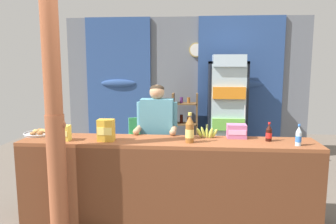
{
  "coord_description": "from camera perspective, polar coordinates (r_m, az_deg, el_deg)",
  "views": [
    {
      "loc": [
        0.19,
        -3.01,
        1.8
      ],
      "look_at": [
        -0.16,
        1.06,
        1.19
      ],
      "focal_mm": 34.31,
      "sensor_mm": 36.0,
      "label": 1
    }
  ],
  "objects": [
    {
      "name": "plastic_lawn_chair",
      "position": [
        5.7,
        -4.62,
        -4.78
      ],
      "size": [
        0.58,
        0.58,
        0.86
      ],
      "color": "#4CC675",
      "rests_on": "ground"
    },
    {
      "name": "soda_bottle_water",
      "position": [
        3.63,
        22.18,
        -4.06
      ],
      "size": [
        0.06,
        0.06,
        0.23
      ],
      "color": "silver",
      "rests_on": "stall_counter"
    },
    {
      "name": "back_wall_curtained",
      "position": [
        6.25,
        3.18,
        4.56
      ],
      "size": [
        4.63,
        0.22,
        2.68
      ],
      "color": "slate",
      "rests_on": "ground"
    },
    {
      "name": "drink_fridge",
      "position": [
        5.77,
        10.44,
        1.07
      ],
      "size": [
        0.66,
        0.68,
        1.96
      ],
      "color": "black",
      "rests_on": "ground"
    },
    {
      "name": "snack_box_wafer",
      "position": [
        3.8,
        12.07,
        -3.34
      ],
      "size": [
        0.22,
        0.16,
        0.16
      ],
      "color": "#B76699",
      "rests_on": "stall_counter"
    },
    {
      "name": "bottle_shelf_rack",
      "position": [
        6.01,
        3.01,
        -2.48
      ],
      "size": [
        0.48,
        0.28,
        1.27
      ],
      "color": "brown",
      "rests_on": "ground"
    },
    {
      "name": "soda_bottle_cola",
      "position": [
        3.73,
        17.49,
        -3.6
      ],
      "size": [
        0.07,
        0.07,
        0.21
      ],
      "color": "black",
      "rests_on": "stall_counter"
    },
    {
      "name": "shopkeeper",
      "position": [
        4.13,
        -1.96,
        -3.05
      ],
      "size": [
        0.52,
        0.42,
        1.54
      ],
      "color": "#28282D",
      "rests_on": "ground"
    },
    {
      "name": "stall_counter",
      "position": [
        3.62,
        -0.29,
        -11.09
      ],
      "size": [
        3.32,
        0.54,
        0.95
      ],
      "color": "brown",
      "rests_on": "ground"
    },
    {
      "name": "soda_bottle_iced_tea",
      "position": [
        3.49,
        3.89,
        -3.18
      ],
      "size": [
        0.09,
        0.09,
        0.33
      ],
      "color": "brown",
      "rests_on": "stall_counter"
    },
    {
      "name": "banana_bunch",
      "position": [
        3.76,
        6.97,
        -3.67
      ],
      "size": [
        0.27,
        0.06,
        0.16
      ],
      "color": "#B7C647",
      "rests_on": "stall_counter"
    },
    {
      "name": "snack_box_choco_powder",
      "position": [
        3.63,
        -10.95,
        -3.2
      ],
      "size": [
        0.18,
        0.13,
        0.24
      ],
      "color": "gold",
      "rests_on": "stall_counter"
    },
    {
      "name": "snack_box_instant_noodle",
      "position": [
        3.78,
        -18.23,
        -3.56
      ],
      "size": [
        0.17,
        0.11,
        0.17
      ],
      "color": "#EAD14C",
      "rests_on": "stall_counter"
    },
    {
      "name": "ground_plane",
      "position": [
        4.65,
        2.25,
        -14.29
      ],
      "size": [
        8.27,
        8.27,
        0.0
      ],
      "primitive_type": "plane",
      "color": "#665B51"
    },
    {
      "name": "pastry_tray",
      "position": [
        4.19,
        -21.81,
        -3.46
      ],
      "size": [
        0.36,
        0.36,
        0.07
      ],
      "color": "#BCBCC1",
      "rests_on": "stall_counter"
    },
    {
      "name": "timber_post",
      "position": [
        3.43,
        -19.51,
        -1.33
      ],
      "size": [
        0.21,
        0.19,
        2.59
      ],
      "color": "#995133",
      "rests_on": "ground"
    }
  ]
}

